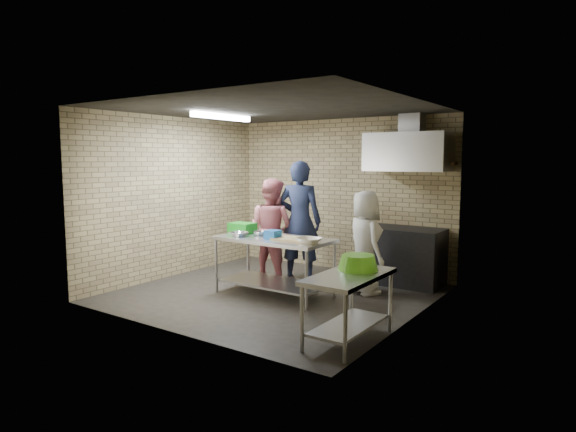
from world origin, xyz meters
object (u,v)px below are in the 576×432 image
object	(u,v)px
prep_table	(274,266)
man_navy	(300,221)
blue_tub	(273,235)
green_basin	(358,262)
stove	(404,256)
bottle_red	(415,157)
side_counter	(349,308)
green_crate	(242,228)
bottle_green	(440,157)
woman_white	(365,242)
woman_pink	(271,229)

from	to	relation	value
prep_table	man_navy	xyz separation A→B (m)	(-0.16, 0.93, 0.56)
blue_tub	green_basin	xyz separation A→B (m)	(1.71, -0.71, -0.08)
stove	green_basin	bearing A→B (deg)	-80.24
green_basin	bottle_red	bearing A→B (deg)	97.90
side_counter	prep_table	bearing A→B (deg)	149.33
stove	green_crate	bearing A→B (deg)	-142.18
prep_table	green_crate	distance (m)	0.87
side_counter	man_navy	world-z (taller)	man_navy
blue_tub	bottle_green	world-z (taller)	bottle_green
prep_table	bottle_red	size ratio (longest dim) A/B	9.46
stove	bottle_red	world-z (taller)	bottle_red
prep_table	woman_white	xyz separation A→B (m)	(1.05, 0.84, 0.34)
woman_pink	woman_white	size ratio (longest dim) A/B	1.09
bottle_green	man_navy	xyz separation A→B (m)	(-1.94, -1.01, -1.03)
bottle_red	green_crate	bearing A→B (deg)	-138.88
bottle_green	woman_pink	xyz separation A→B (m)	(-2.37, -1.19, -1.18)
green_crate	woman_white	xyz separation A→B (m)	(1.75, 0.72, -0.16)
side_counter	blue_tub	world-z (taller)	blue_tub
side_counter	woman_white	distance (m)	2.07
stove	blue_tub	xyz separation A→B (m)	(-1.28, -1.79, 0.46)
bottle_green	prep_table	bearing A→B (deg)	-132.59
blue_tub	woman_pink	bearing A→B (deg)	127.48
bottle_red	woman_white	bearing A→B (deg)	-106.63
side_counter	green_basin	distance (m)	0.52
man_navy	green_basin	bearing A→B (deg)	120.56
bottle_red	woman_white	xyz separation A→B (m)	(-0.33, -1.10, -1.26)
stove	woman_pink	world-z (taller)	woman_pink
side_counter	woman_white	size ratio (longest dim) A/B	0.78
green_basin	bottle_green	distance (m)	2.98
stove	prep_table	bearing A→B (deg)	-128.10
bottle_green	woman_pink	world-z (taller)	bottle_green
green_crate	woman_white	bearing A→B (deg)	22.32
prep_table	green_basin	size ratio (longest dim) A/B	3.70
prep_table	bottle_red	world-z (taller)	bottle_red
green_crate	woman_pink	xyz separation A→B (m)	(0.10, 0.62, -0.09)
green_crate	blue_tub	distance (m)	0.78
bottle_red	bottle_green	xyz separation A→B (m)	(0.40, 0.00, -0.01)
side_counter	man_navy	xyz separation A→B (m)	(-1.94, 1.98, 0.61)
green_basin	woman_pink	bearing A→B (deg)	146.69
woman_pink	woman_white	world-z (taller)	woman_pink
bottle_red	prep_table	bearing A→B (deg)	-125.47
bottle_red	man_navy	xyz separation A→B (m)	(-1.54, -1.01, -1.05)
prep_table	bottle_green	distance (m)	3.07
bottle_green	woman_white	distance (m)	1.81
side_counter	green_basin	xyz separation A→B (m)	(-0.02, 0.25, 0.46)
prep_table	woman_white	distance (m)	1.39
stove	woman_white	world-z (taller)	woman_white
green_crate	bottle_red	size ratio (longest dim) A/B	2.10
blue_tub	man_navy	bearing A→B (deg)	101.55
prep_table	side_counter	bearing A→B (deg)	-30.67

